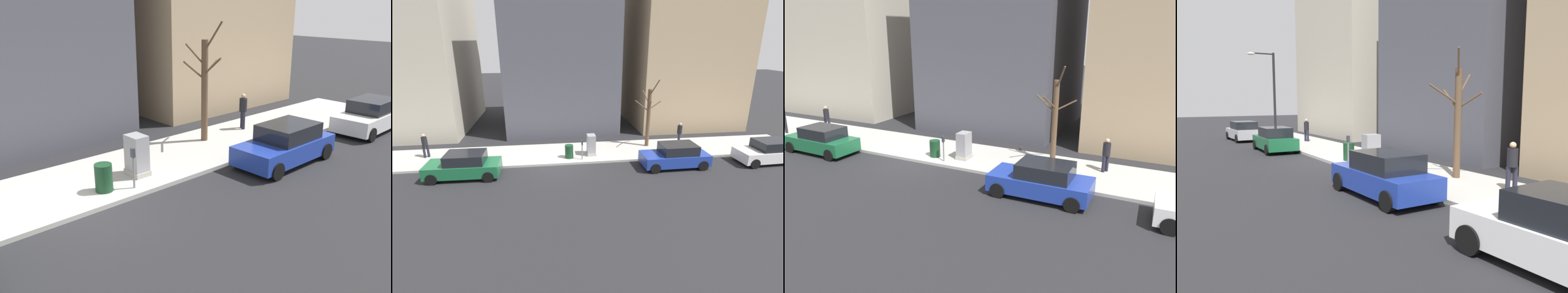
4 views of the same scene
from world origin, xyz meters
TOP-DOWN VIEW (x-y plane):
  - ground_plane at (0.00, 0.00)m, footprint 120.00×120.00m
  - sidewalk at (2.00, 0.00)m, footprint 4.00×36.00m
  - parked_car_blue at (-1.17, -7.60)m, footprint 1.96×4.22m
  - parked_car_green at (-1.01, 5.36)m, footprint 2.00×4.24m
  - parked_car_silver at (-1.28, 12.93)m, footprint 2.04×4.25m
  - parking_meter at (0.45, -1.81)m, footprint 0.14×0.10m
  - utility_box at (1.30, -2.54)m, footprint 0.83×0.61m
  - streetlamp at (0.28, 10.47)m, footprint 1.97×0.32m
  - bare_tree at (2.59, -6.96)m, footprint 2.10×2.01m
  - trash_bin at (0.90, -0.98)m, footprint 0.56×0.56m
  - pedestrian_near_meter at (2.69, -9.54)m, footprint 0.36×0.36m
  - pedestrian_midblock at (2.31, 8.61)m, footprint 0.36×0.37m
  - office_block_center at (10.14, -0.97)m, footprint 9.28×9.28m
  - office_tower_right at (11.53, 13.42)m, footprint 12.06×12.06m

SIDE VIEW (x-z plane):
  - ground_plane at x=0.00m, z-range 0.00..0.00m
  - sidewalk at x=2.00m, z-range 0.00..0.15m
  - trash_bin at x=0.90m, z-range 0.15..1.05m
  - parked_car_blue at x=-1.17m, z-range -0.02..1.50m
  - parked_car_green at x=-1.01m, z-range -0.02..1.50m
  - parked_car_silver at x=-1.28m, z-range -0.02..1.50m
  - utility_box at x=1.30m, z-range 0.13..1.56m
  - parking_meter at x=0.45m, z-range 0.30..1.65m
  - pedestrian_near_meter at x=2.69m, z-range 0.26..1.92m
  - pedestrian_midblock at x=2.31m, z-range 0.26..1.92m
  - bare_tree at x=2.59m, z-range -0.07..4.92m
  - streetlamp at x=0.28m, z-range 0.77..7.27m
  - office_block_center at x=10.14m, z-range 0.00..14.27m
  - office_tower_right at x=11.53m, z-range 0.00..17.28m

